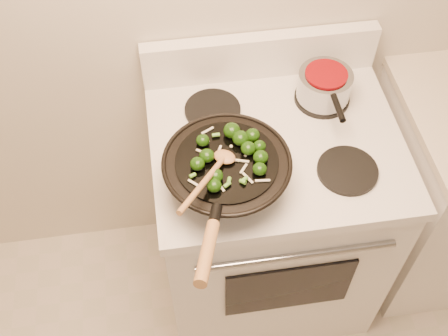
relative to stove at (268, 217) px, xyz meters
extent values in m
cube|color=white|center=(0.00, 0.00, -0.03)|extent=(0.76, 0.64, 0.88)
cube|color=white|center=(0.00, 0.00, 0.43)|extent=(0.78, 0.66, 0.04)
cube|color=white|center=(0.00, 0.30, 0.53)|extent=(0.78, 0.05, 0.16)
cylinder|color=#919499|center=(0.00, -0.33, 0.31)|extent=(0.60, 0.02, 0.02)
cube|color=black|center=(0.00, -0.33, 0.08)|extent=(0.42, 0.01, 0.28)
cylinder|color=black|center=(-0.18, -0.15, 0.46)|extent=(0.18, 0.18, 0.01)
cylinder|color=black|center=(0.18, -0.15, 0.46)|extent=(0.18, 0.18, 0.01)
cylinder|color=black|center=(-0.18, 0.15, 0.46)|extent=(0.18, 0.18, 0.01)
cylinder|color=black|center=(0.18, 0.15, 0.46)|extent=(0.18, 0.18, 0.01)
torus|color=black|center=(-0.18, -0.15, 0.57)|extent=(0.36, 0.36, 0.01)
cylinder|color=black|center=(-0.18, -0.15, 0.57)|extent=(0.28, 0.28, 0.01)
cylinder|color=black|center=(-0.24, -0.35, 0.61)|extent=(0.04, 0.07, 0.04)
cylinder|color=#A36F3F|center=(-0.27, -0.46, 0.64)|extent=(0.08, 0.19, 0.07)
ellipsoid|color=black|center=(-0.09, -0.17, 0.59)|extent=(0.04, 0.04, 0.04)
cylinder|color=#457D2D|center=(-0.08, -0.17, 0.58)|extent=(0.02, 0.02, 0.02)
ellipsoid|color=black|center=(-0.12, -0.13, 0.59)|extent=(0.04, 0.04, 0.04)
ellipsoid|color=black|center=(-0.26, -0.16, 0.59)|extent=(0.04, 0.04, 0.03)
ellipsoid|color=black|center=(-0.23, -0.24, 0.59)|extent=(0.04, 0.04, 0.03)
cylinder|color=#457D2D|center=(-0.22, -0.24, 0.58)|extent=(0.02, 0.02, 0.02)
ellipsoid|color=black|center=(-0.15, -0.06, 0.59)|extent=(0.05, 0.05, 0.04)
ellipsoid|color=black|center=(-0.10, -0.21, 0.59)|extent=(0.04, 0.04, 0.03)
ellipsoid|color=black|center=(-0.24, -0.08, 0.59)|extent=(0.04, 0.04, 0.03)
cylinder|color=#457D2D|center=(-0.23, -0.08, 0.58)|extent=(0.02, 0.01, 0.01)
ellipsoid|color=black|center=(-0.10, -0.09, 0.59)|extent=(0.04, 0.04, 0.04)
ellipsoid|color=black|center=(-0.13, -0.10, 0.59)|extent=(0.05, 0.05, 0.04)
ellipsoid|color=black|center=(-0.22, -0.21, 0.59)|extent=(0.04, 0.04, 0.04)
cylinder|color=#457D2D|center=(-0.21, -0.21, 0.58)|extent=(0.02, 0.02, 0.02)
ellipsoid|color=black|center=(-0.23, -0.14, 0.59)|extent=(0.04, 0.04, 0.04)
ellipsoid|color=black|center=(-0.09, -0.13, 0.59)|extent=(0.04, 0.04, 0.03)
ellipsoid|color=black|center=(-0.12, -0.09, 0.59)|extent=(0.03, 0.03, 0.03)
cylinder|color=#457D2D|center=(-0.11, -0.09, 0.58)|extent=(0.02, 0.02, 0.01)
cube|color=beige|center=(-0.12, -0.13, 0.57)|extent=(0.03, 0.03, 0.00)
cube|color=beige|center=(-0.23, -0.13, 0.57)|extent=(0.03, 0.01, 0.00)
cube|color=beige|center=(-0.10, -0.24, 0.57)|extent=(0.04, 0.01, 0.00)
cube|color=beige|center=(-0.13, -0.22, 0.57)|extent=(0.03, 0.04, 0.00)
cube|color=beige|center=(-0.28, -0.22, 0.57)|extent=(0.03, 0.03, 0.00)
cube|color=beige|center=(-0.14, -0.16, 0.57)|extent=(0.05, 0.02, 0.00)
cube|color=beige|center=(-0.14, -0.19, 0.57)|extent=(0.03, 0.03, 0.00)
cube|color=beige|center=(-0.21, -0.24, 0.57)|extent=(0.02, 0.04, 0.00)
cube|color=beige|center=(-0.22, -0.04, 0.57)|extent=(0.04, 0.02, 0.00)
cube|color=beige|center=(-0.24, -0.12, 0.57)|extent=(0.04, 0.03, 0.00)
cube|color=beige|center=(-0.20, -0.12, 0.57)|extent=(0.03, 0.04, 0.00)
cylinder|color=#52932F|center=(-0.22, -0.22, 0.58)|extent=(0.02, 0.03, 0.02)
cylinder|color=#52932F|center=(-0.20, -0.06, 0.58)|extent=(0.03, 0.03, 0.02)
cylinder|color=#52932F|center=(-0.15, -0.23, 0.58)|extent=(0.02, 0.02, 0.02)
cylinder|color=#52932F|center=(-0.14, -0.23, 0.58)|extent=(0.02, 0.02, 0.02)
cylinder|color=#52932F|center=(-0.19, -0.24, 0.58)|extent=(0.02, 0.02, 0.01)
cylinder|color=#52932F|center=(-0.19, -0.23, 0.58)|extent=(0.03, 0.01, 0.02)
cylinder|color=#52932F|center=(-0.23, -0.08, 0.58)|extent=(0.02, 0.01, 0.01)
cylinder|color=#52932F|center=(-0.28, -0.20, 0.58)|extent=(0.03, 0.03, 0.02)
sphere|color=beige|center=(-0.16, -0.11, 0.58)|extent=(0.01, 0.01, 0.01)
sphere|color=beige|center=(-0.22, -0.23, 0.58)|extent=(0.01, 0.01, 0.01)
sphere|color=beige|center=(-0.15, -0.16, 0.58)|extent=(0.01, 0.01, 0.01)
sphere|color=beige|center=(-0.22, -0.08, 0.58)|extent=(0.01, 0.01, 0.01)
ellipsoid|color=#A36F3F|center=(-0.19, -0.15, 0.58)|extent=(0.08, 0.07, 0.02)
cylinder|color=#A36F3F|center=(-0.26, -0.25, 0.62)|extent=(0.15, 0.22, 0.09)
cylinder|color=#919499|center=(0.18, 0.15, 0.51)|extent=(0.17, 0.17, 0.10)
cylinder|color=#710509|center=(0.18, 0.15, 0.56)|extent=(0.13, 0.13, 0.01)
cylinder|color=black|center=(0.18, 0.01, 0.55)|extent=(0.02, 0.11, 0.02)
camera|label=1|loc=(-0.33, -1.08, 1.78)|focal=45.00mm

